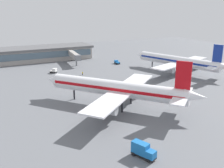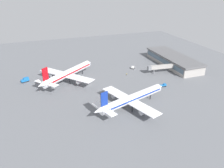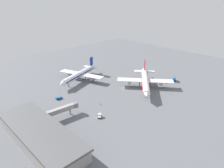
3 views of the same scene
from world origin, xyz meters
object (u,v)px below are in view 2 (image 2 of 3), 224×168
(pushback_tractor, at_px, (163,85))
(ground_crew_worker, at_px, (127,74))
(catering_truck, at_px, (25,80))
(airplane_at_gate, at_px, (68,73))
(airplane_taxiing, at_px, (131,99))
(baggage_tug, at_px, (133,67))

(pushback_tractor, xyz_separation_m, ground_crew_worker, (26.94, 15.55, -0.12))
(pushback_tractor, relative_size, ground_crew_worker, 2.71)
(catering_truck, xyz_separation_m, ground_crew_worker, (-13.12, -72.91, -0.85))
(catering_truck, distance_m, pushback_tractor, 97.10)
(airplane_at_gate, xyz_separation_m, airplane_taxiing, (-48.67, -27.40, -0.38))
(airplane_at_gate, distance_m, catering_truck, 30.76)
(airplane_at_gate, xyz_separation_m, catering_truck, (9.25, 29.00, -4.43))
(airplane_at_gate, height_order, baggage_tug, airplane_at_gate)
(airplane_at_gate, distance_m, baggage_tug, 55.04)
(airplane_taxiing, relative_size, pushback_tractor, 11.15)
(pushback_tractor, bearing_deg, airplane_at_gate, 156.55)
(airplane_taxiing, relative_size, catering_truck, 8.53)
(airplane_taxiing, distance_m, baggage_tug, 62.39)
(catering_truck, height_order, ground_crew_worker, catering_truck)
(baggage_tug, distance_m, pushback_tractor, 38.58)
(catering_truck, bearing_deg, pushback_tractor, 133.81)
(airplane_at_gate, bearing_deg, pushback_tractor, -66.82)
(catering_truck, bearing_deg, baggage_tug, 156.92)
(airplane_at_gate, relative_size, baggage_tug, 12.35)
(airplane_at_gate, bearing_deg, airplane_taxiing, -100.04)
(airplane_at_gate, relative_size, ground_crew_worker, 27.52)
(airplane_taxiing, height_order, baggage_tug, airplane_taxiing)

